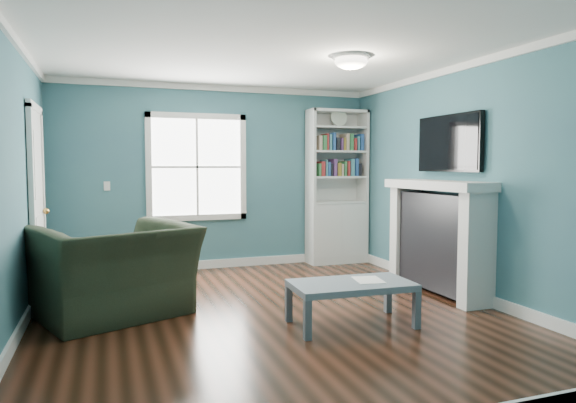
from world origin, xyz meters
name	(u,v)px	position (x,y,z in m)	size (l,w,h in m)	color
floor	(271,315)	(0.00, 0.00, 0.00)	(5.00, 5.00, 0.00)	black
room_walls	(271,154)	(0.00, 0.00, 1.58)	(5.00, 5.00, 5.00)	teal
trim	(271,190)	(0.00, 0.00, 1.24)	(4.50, 5.00, 2.60)	white
window	(197,167)	(-0.30, 2.49, 1.45)	(1.40, 0.06, 1.50)	white
bookshelf	(337,202)	(1.77, 2.30, 0.92)	(0.90, 0.35, 2.31)	silver
fireplace	(438,238)	(2.08, 0.20, 0.64)	(0.44, 1.58, 1.30)	black
tv	(449,143)	(2.20, 0.20, 1.72)	(0.06, 1.10, 0.65)	black
door	(37,202)	(-2.22, 1.40, 1.07)	(0.12, 0.98, 2.17)	silver
ceiling_fixture	(351,61)	(0.90, 0.10, 2.55)	(0.38, 0.38, 0.15)	white
light_switch	(107,186)	(-1.50, 2.48, 1.20)	(0.08, 0.01, 0.12)	white
recliner	(114,255)	(-1.45, 0.47, 0.60)	(1.37, 0.89, 1.20)	black
coffee_table	(351,288)	(0.60, -0.55, 0.35)	(1.13, 0.65, 0.40)	#4C535B
paper_sheet	(368,280)	(0.78, -0.53, 0.40)	(0.25, 0.31, 0.00)	white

